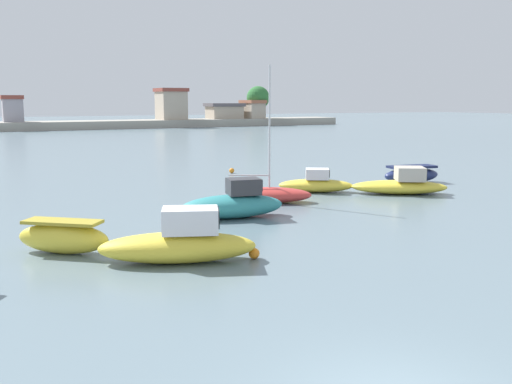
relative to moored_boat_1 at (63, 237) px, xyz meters
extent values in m
ellipsoid|color=yellow|center=(0.00, 0.00, -0.04)|extent=(3.37, 3.01, 1.09)
cube|color=#A8952A|center=(0.00, 0.00, 0.56)|extent=(2.72, 2.45, 0.11)
ellipsoid|color=yellow|center=(3.25, -2.89, -0.08)|extent=(5.58, 3.56, 1.01)
cube|color=silver|center=(3.66, -3.04, 0.84)|extent=(2.15, 1.77, 0.83)
cube|color=black|center=(4.53, -3.38, 0.92)|extent=(0.46, 1.03, 0.58)
ellipsoid|color=teal|center=(7.94, 2.92, -0.05)|extent=(5.11, 2.74, 1.07)
cube|color=#333338|center=(8.48, 2.82, 0.86)|extent=(1.65, 1.34, 0.75)
cube|color=black|center=(9.21, 2.70, 0.94)|extent=(0.25, 0.99, 0.52)
ellipsoid|color=#C63833|center=(11.40, 5.61, -0.18)|extent=(4.74, 3.65, 0.81)
cylinder|color=silver|center=(11.36, 5.63, 3.43)|extent=(0.10, 0.10, 6.40)
cylinder|color=#B7B7BC|center=(10.43, 6.14, 0.88)|extent=(1.98, 1.12, 0.08)
ellipsoid|color=yellow|center=(15.51, 7.46, -0.20)|extent=(4.61, 3.65, 0.77)
cube|color=silver|center=(15.57, 7.42, 0.50)|extent=(1.73, 1.65, 0.62)
cube|color=black|center=(16.15, 7.08, 0.57)|extent=(0.59, 0.90, 0.44)
ellipsoid|color=yellow|center=(19.48, 4.70, -0.19)|extent=(5.76, 4.52, 0.79)
cube|color=#BCB2A3|center=(19.99, 4.40, 0.60)|extent=(2.14, 2.12, 0.79)
cube|color=black|center=(20.67, 3.99, 0.68)|extent=(0.77, 1.22, 0.55)
ellipsoid|color=navy|center=(23.23, 7.80, -0.09)|extent=(4.14, 2.06, 0.99)
cube|color=#161E41|center=(23.23, 7.80, 0.49)|extent=(3.32, 1.71, 0.15)
sphere|color=orange|center=(14.72, 17.78, -0.39)|extent=(0.39, 0.39, 0.39)
sphere|color=white|center=(27.33, 13.70, -0.44)|extent=(0.29, 0.29, 0.29)
sphere|color=orange|center=(5.72, -3.73, -0.39)|extent=(0.38, 0.38, 0.38)
cube|color=#9E998C|center=(3.68, 91.76, 0.19)|extent=(138.65, 8.37, 1.54)
cube|color=#99939E|center=(4.95, 92.29, 3.01)|extent=(3.45, 3.86, 4.12)
cube|color=brown|center=(4.95, 92.29, 5.42)|extent=(3.79, 4.25, 0.70)
cube|color=#B2A38E|center=(35.00, 91.82, 3.79)|extent=(5.12, 5.98, 5.67)
cube|color=brown|center=(35.00, 91.82, 6.97)|extent=(5.64, 6.58, 0.70)
cube|color=#B2A38E|center=(47.30, 92.67, 2.25)|extent=(6.95, 5.21, 2.59)
cube|color=#565156|center=(47.30, 92.67, 3.90)|extent=(7.64, 5.73, 0.70)
cube|color=#B2A38E|center=(53.77, 91.88, 2.59)|extent=(3.49, 5.88, 3.27)
cube|color=#995B42|center=(53.77, 91.88, 4.57)|extent=(3.83, 6.46, 0.70)
cylinder|color=brown|center=(54.94, 91.55, 2.18)|extent=(0.36, 0.36, 2.46)
sphere|color=#2D6B33|center=(54.94, 91.55, 5.43)|extent=(5.06, 5.06, 5.06)
camera|label=1|loc=(-2.79, -20.52, 4.80)|focal=39.66mm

